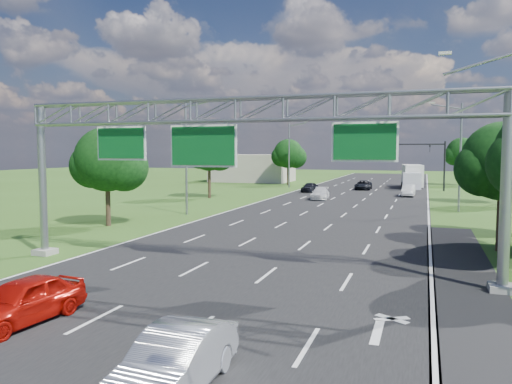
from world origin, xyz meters
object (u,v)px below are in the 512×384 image
at_px(silver_sedan, 175,362).
at_px(box_truck, 412,177).
at_px(sign_gantry, 240,123).
at_px(traffic_signal, 418,154).
at_px(red_coupe, 22,301).

xyz_separation_m(silver_sedan, box_truck, (3.48, 70.38, 0.95)).
xyz_separation_m(sign_gantry, traffic_signal, (7.15, 53.00, -1.72)).
bearing_deg(red_coupe, sign_gantry, 70.70).
xyz_separation_m(red_coupe, silver_sedan, (6.93, -2.60, -0.02)).
distance_m(silver_sedan, box_truck, 70.47).
height_order(red_coupe, silver_sedan, red_coupe).
relative_size(sign_gantry, red_coupe, 5.33).
bearing_deg(red_coupe, silver_sedan, -15.08).
relative_size(silver_sedan, box_truck, 0.47).
distance_m(sign_gantry, silver_sedan, 13.44).
relative_size(traffic_signal, box_truck, 1.28).
relative_size(sign_gantry, silver_sedan, 5.27).
height_order(traffic_signal, red_coupe, traffic_signal).
bearing_deg(red_coupe, box_truck, 86.76).
relative_size(red_coupe, box_truck, 0.46).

